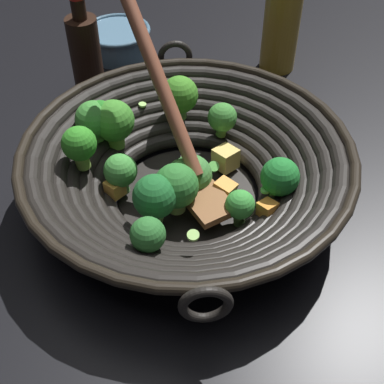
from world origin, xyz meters
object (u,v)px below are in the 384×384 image
at_px(soy_sauce_bottle, 86,53).
at_px(cooking_oil_bottle, 283,14).
at_px(prep_bowl, 118,40).
at_px(wok, 185,167).

xyz_separation_m(soy_sauce_bottle, cooking_oil_bottle, (0.18, -0.28, 0.03)).
bearing_deg(prep_bowl, cooking_oil_bottle, -80.09).
height_order(wok, soy_sauce_bottle, wok).
relative_size(soy_sauce_bottle, prep_bowl, 1.46).
bearing_deg(soy_sauce_bottle, cooking_oil_bottle, -57.29).
distance_m(soy_sauce_bottle, cooking_oil_bottle, 0.33).
bearing_deg(cooking_oil_bottle, prep_bowl, 99.91).
distance_m(soy_sauce_bottle, prep_bowl, 0.14).
height_order(cooking_oil_bottle, prep_bowl, cooking_oil_bottle).
bearing_deg(prep_bowl, wok, -142.45).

